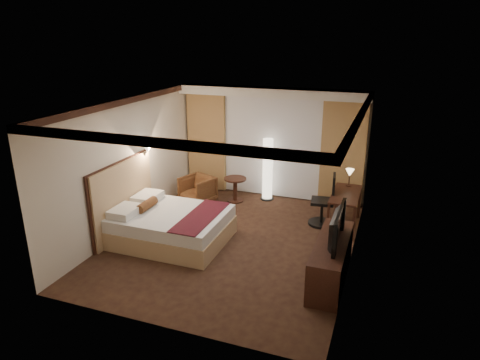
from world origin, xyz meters
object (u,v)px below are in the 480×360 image
(floor_lamp, at_px, (268,169))
(television, at_px, (332,222))
(bed, at_px, (172,226))
(desk, at_px, (344,210))
(armchair, at_px, (197,188))
(office_chair, at_px, (322,200))
(dresser, at_px, (331,261))
(side_table, at_px, (235,190))

(floor_lamp, distance_m, television, 3.72)
(bed, relative_size, desk, 1.65)
(bed, bearing_deg, armchair, 101.27)
(office_chair, distance_m, television, 2.22)
(office_chair, bearing_deg, armchair, 167.95)
(dresser, height_order, television, television)
(side_table, bearing_deg, armchair, -156.06)
(side_table, bearing_deg, bed, -100.21)
(dresser, distance_m, television, 0.68)
(side_table, xyz_separation_m, television, (2.68, -2.74, 0.74))
(bed, height_order, desk, desk)
(desk, bearing_deg, dresser, -88.68)
(bed, height_order, office_chair, office_chair)
(television, bearing_deg, office_chair, 12.69)
(dresser, xyz_separation_m, television, (-0.03, 0.00, 0.68))
(bed, xyz_separation_m, armchair, (-0.40, 2.02, 0.05))
(side_table, bearing_deg, office_chair, -15.79)
(bed, distance_m, side_table, 2.42)
(desk, bearing_deg, bed, -149.57)
(bed, relative_size, side_table, 3.55)
(floor_lamp, bearing_deg, armchair, -153.29)
(floor_lamp, xyz_separation_m, dresser, (2.02, -3.14, -0.42))
(armchair, distance_m, dresser, 4.26)
(armchair, height_order, side_table, armchair)
(side_table, relative_size, floor_lamp, 0.39)
(armchair, xyz_separation_m, side_table, (0.83, 0.37, -0.06))
(floor_lamp, height_order, television, floor_lamp)
(bed, bearing_deg, side_table, 79.79)
(armchair, xyz_separation_m, desk, (3.49, -0.20, 0.02))
(side_table, height_order, office_chair, office_chair)
(office_chair, bearing_deg, side_table, 156.92)
(bed, xyz_separation_m, side_table, (0.43, 2.39, -0.01))
(floor_lamp, xyz_separation_m, television, (1.99, -3.14, 0.26))
(office_chair, bearing_deg, bed, -153.39)
(office_chair, height_order, dresser, office_chair)
(office_chair, relative_size, dresser, 0.63)
(office_chair, xyz_separation_m, dresser, (0.51, -2.12, -0.22))
(armchair, xyz_separation_m, office_chair, (3.03, -0.25, 0.21))
(television, bearing_deg, desk, 0.37)
(side_table, bearing_deg, television, -45.64)
(desk, distance_m, television, 2.27)
(armchair, relative_size, office_chair, 0.62)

